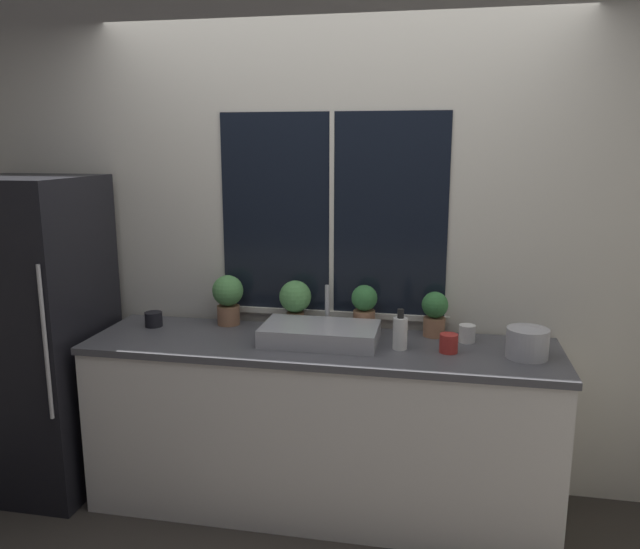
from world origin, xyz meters
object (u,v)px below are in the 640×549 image
at_px(soap_bottle, 400,332).
at_px(mug_white, 467,334).
at_px(potted_plant_far_right, 435,312).
at_px(mug_red, 449,343).
at_px(kettle, 527,342).
at_px(potted_plant_far_left, 228,297).
at_px(refrigerator, 35,335).
at_px(potted_plant_center_left, 295,300).
at_px(mug_black, 154,319).
at_px(sink, 321,334).
at_px(potted_plant_center_right, 364,307).

xyz_separation_m(soap_bottle, mug_white, (0.32, 0.17, -0.04)).
height_order(potted_plant_far_right, mug_red, potted_plant_far_right).
distance_m(potted_plant_far_right, mug_red, 0.27).
relative_size(mug_red, kettle, 0.46).
height_order(potted_plant_far_left, mug_white, potted_plant_far_left).
relative_size(potted_plant_far_right, mug_red, 2.60).
relative_size(soap_bottle, mug_white, 2.29).
bearing_deg(refrigerator, potted_plant_center_left, 11.47).
relative_size(soap_bottle, kettle, 1.03).
xyz_separation_m(potted_plant_far_right, mug_white, (0.16, -0.07, -0.08)).
distance_m(potted_plant_center_left, mug_black, 0.78).
relative_size(potted_plant_far_right, soap_bottle, 1.17).
bearing_deg(mug_red, potted_plant_far_left, 168.10).
relative_size(refrigerator, mug_black, 18.08).
distance_m(sink, mug_black, 0.95).
xyz_separation_m(sink, potted_plant_far_left, (-0.56, 0.22, 0.11)).
distance_m(potted_plant_far_right, mug_black, 1.51).
height_order(potted_plant_center_left, soap_bottle, potted_plant_center_left).
bearing_deg(potted_plant_center_right, mug_black, -174.13).
bearing_deg(potted_plant_far_left, sink, -21.34).
bearing_deg(potted_plant_center_right, mug_red, -29.80).
xyz_separation_m(potted_plant_center_right, kettle, (0.79, -0.25, -0.06)).
distance_m(refrigerator, potted_plant_far_left, 1.06).
distance_m(soap_bottle, mug_red, 0.23).
xyz_separation_m(potted_plant_center_left, mug_red, (0.81, -0.25, -0.11)).
xyz_separation_m(refrigerator, soap_bottle, (1.96, 0.04, 0.12)).
relative_size(potted_plant_far_left, mug_white, 3.15).
bearing_deg(mug_black, kettle, -4.06).
distance_m(potted_plant_center_right, mug_black, 1.15).
bearing_deg(mug_white, mug_black, -178.38).
bearing_deg(potted_plant_far_right, sink, -158.51).
height_order(potted_plant_center_right, soap_bottle, potted_plant_center_right).
xyz_separation_m(potted_plant_far_left, mug_black, (-0.39, -0.12, -0.12)).
distance_m(refrigerator, potted_plant_center_left, 1.42).
relative_size(potted_plant_center_right, soap_bottle, 1.27).
height_order(refrigerator, potted_plant_far_right, refrigerator).
relative_size(potted_plant_far_right, mug_black, 2.48).
xyz_separation_m(sink, mug_black, (-0.95, 0.10, -0.01)).
distance_m(sink, mug_red, 0.63).
bearing_deg(potted_plant_far_left, mug_white, -3.12).
relative_size(sink, potted_plant_center_left, 2.20).
distance_m(refrigerator, mug_red, 2.19).
height_order(potted_plant_center_right, mug_white, potted_plant_center_right).
bearing_deg(potted_plant_center_left, mug_white, -4.43).
bearing_deg(mug_black, potted_plant_far_left, 16.80).
distance_m(refrigerator, mug_white, 2.29).
relative_size(soap_bottle, mug_black, 2.12).
xyz_separation_m(mug_black, kettle, (1.93, -0.14, 0.04)).
bearing_deg(mug_black, potted_plant_center_right, 5.87).
xyz_separation_m(mug_white, mug_red, (-0.09, -0.18, 0.00)).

